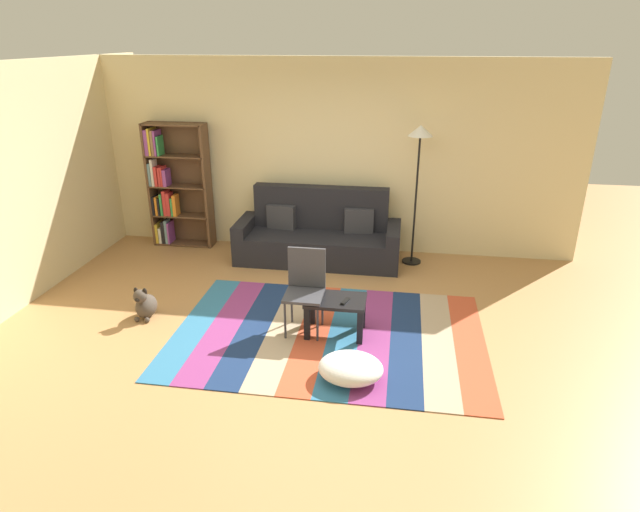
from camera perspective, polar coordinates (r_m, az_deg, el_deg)
ground_plane at (r=5.79m, az=-1.68°, el=-8.10°), size 14.00×14.00×0.00m
back_wall at (r=7.67m, az=1.71°, el=10.49°), size 6.80×0.10×2.70m
left_wall at (r=7.29m, az=-28.14°, el=7.22°), size 0.10×5.50×2.70m
rug at (r=5.73m, az=0.92°, el=-8.37°), size 3.26×2.24×0.01m
couch at (r=7.47m, az=-0.15°, el=2.07°), size 2.26×0.80×1.00m
bookshelf at (r=8.19m, az=-15.49°, el=7.11°), size 0.90×0.28×1.81m
coffee_table at (r=5.60m, az=1.67°, el=-5.43°), size 0.63×0.42×0.40m
pouf at (r=5.00m, az=3.29°, el=-11.88°), size 0.60×0.51×0.22m
dog at (r=6.30m, az=-18.19°, el=-4.95°), size 0.22×0.35×0.40m
standing_lamp at (r=7.14m, az=10.57°, el=11.13°), size 0.32×0.32×1.90m
tv_remote at (r=5.50m, az=2.73°, el=-4.84°), size 0.09×0.16×0.02m
folding_chair at (r=5.61m, az=-1.58°, el=-2.95°), size 0.40×0.40×0.90m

